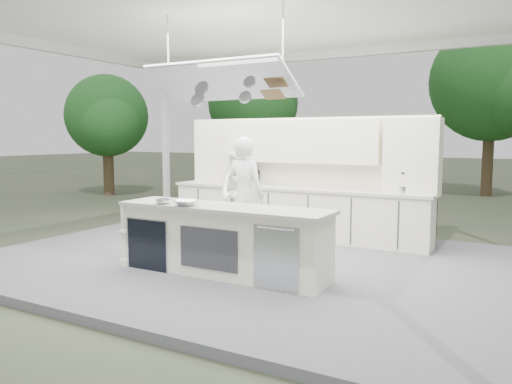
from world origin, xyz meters
The scene contains 12 objects.
ground centered at (0.00, 0.00, 0.00)m, with size 90.00×90.00×0.00m, color #434832.
stage_deck centered at (0.00, 0.00, 0.06)m, with size 8.00×6.00×0.12m, color #5B5B60.
tent centered at (0.00, -0.01, 3.71)m, with size 8.20×6.20×3.86m.
demo_island centered at (0.18, -0.91, 0.60)m, with size 3.10×0.79×0.95m.
back_counter centered at (0.00, 1.90, 0.60)m, with size 5.08×0.72×0.95m.
back_wall_unit centered at (0.44, 2.11, 1.57)m, with size 5.05×0.48×2.25m.
tree_cluster centered at (-0.16, 9.77, 3.29)m, with size 19.55×9.40×5.85m.
head_chef centered at (-0.17, 0.34, 1.07)m, with size 0.69×0.45×1.89m, color white.
sous_chef centered at (-1.03, 1.55, 0.94)m, with size 0.80×0.62×1.64m, color white.
toaster_oven centered at (-1.16, 2.08, 1.21)m, with size 0.50×0.34×0.28m, color silver.
bowl_large centered at (-0.24, -1.15, 1.11)m, with size 0.32×0.32×0.08m, color silver.
bowl_small centered at (-0.63, -1.15, 1.11)m, with size 0.23×0.23×0.07m, color #BABDC2.
Camera 1 is at (3.89, -6.57, 2.01)m, focal length 35.00 mm.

